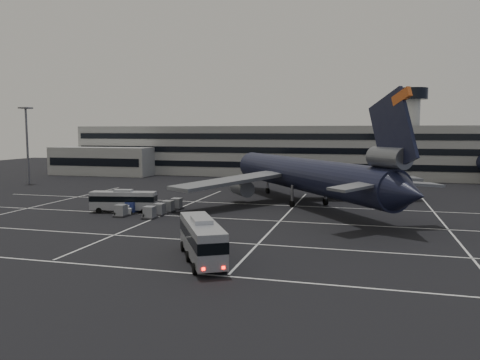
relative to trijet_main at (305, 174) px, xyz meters
name	(u,v)px	position (x,y,z in m)	size (l,w,h in m)	color
ground	(190,222)	(-13.52, -19.68, -5.25)	(260.00, 260.00, 0.00)	black
lane_markings	(198,222)	(-12.57, -18.96, -5.24)	(90.00, 55.62, 0.01)	silver
terminal	(270,151)	(-16.47, 51.46, 1.68)	(125.00, 26.00, 24.00)	gray
hills	(353,183)	(4.47, 150.32, -17.32)	(352.00, 180.00, 44.00)	#38332B
lightpole_left	(27,135)	(-68.52, 15.32, 6.57)	(2.40, 2.40, 18.28)	slate
trijet_main	(305,174)	(0.00, 0.00, 0.00)	(39.94, 49.88, 18.08)	black
bus_near	(202,237)	(-5.32, -37.54, -2.92)	(8.30, 11.88, 4.26)	#96999E
bus_far	(124,200)	(-26.36, -14.90, -3.28)	(10.45, 4.27, 3.60)	#96999E
tug_b	(128,210)	(-24.90, -16.20, -4.63)	(1.98, 2.47, 1.39)	silver
uld_cluster	(150,207)	(-22.28, -14.05, -4.38)	(7.37, 11.23, 1.78)	#2D2D30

